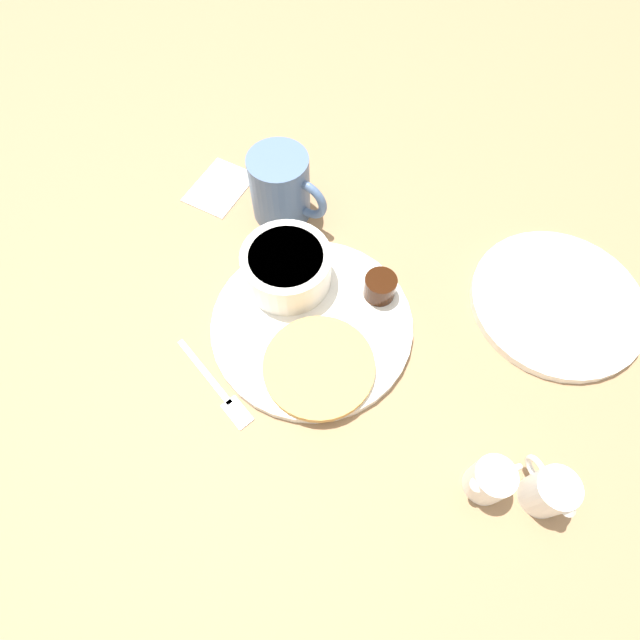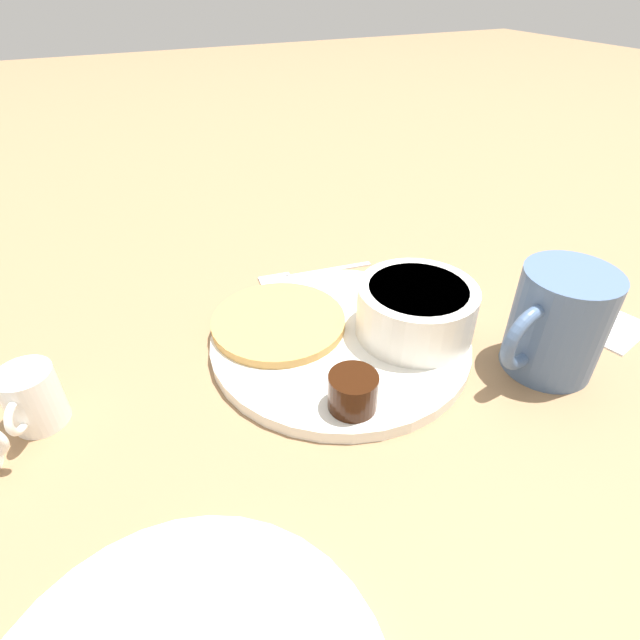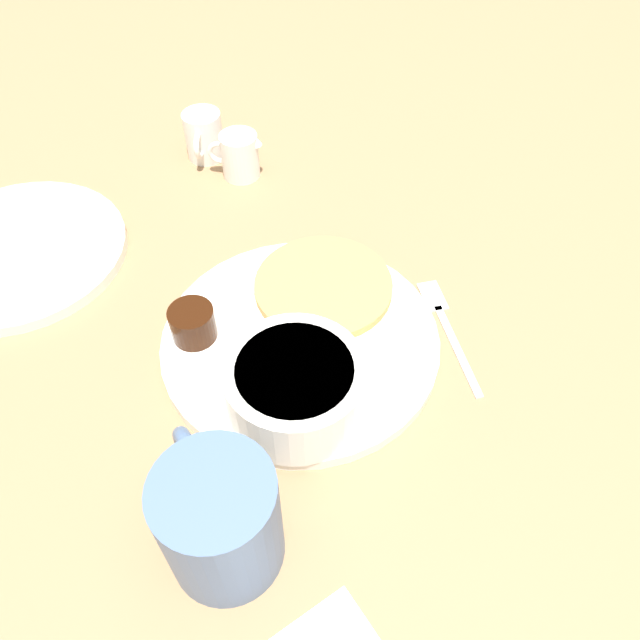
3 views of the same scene
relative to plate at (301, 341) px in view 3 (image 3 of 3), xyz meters
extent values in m
plane|color=#93704C|center=(0.00, 0.00, -0.01)|extent=(4.00, 4.00, 0.00)
cylinder|color=white|center=(0.00, 0.00, 0.00)|extent=(0.25, 0.25, 0.01)
cylinder|color=tan|center=(-0.04, -0.05, 0.01)|extent=(0.13, 0.13, 0.01)
cylinder|color=white|center=(0.03, 0.07, 0.03)|extent=(0.11, 0.11, 0.05)
cylinder|color=white|center=(0.03, 0.07, 0.05)|extent=(0.09, 0.09, 0.01)
cylinder|color=black|center=(0.09, -0.03, 0.02)|extent=(0.04, 0.04, 0.03)
cylinder|color=white|center=(0.05, 0.08, 0.02)|extent=(0.04, 0.04, 0.02)
sphere|color=white|center=(0.05, 0.08, 0.03)|extent=(0.02, 0.02, 0.02)
cylinder|color=slate|center=(0.11, 0.16, 0.04)|extent=(0.08, 0.08, 0.10)
torus|color=slate|center=(0.11, 0.12, 0.04)|extent=(0.02, 0.06, 0.06)
cylinder|color=white|center=(-0.02, -0.26, 0.02)|extent=(0.04, 0.04, 0.05)
torus|color=white|center=(0.01, -0.27, 0.02)|extent=(0.03, 0.02, 0.03)
cone|color=white|center=(-0.03, -0.26, 0.04)|extent=(0.01, 0.01, 0.01)
cylinder|color=white|center=(0.01, -0.31, 0.02)|extent=(0.04, 0.04, 0.06)
torus|color=white|center=(0.02, -0.29, 0.03)|extent=(0.02, 0.03, 0.03)
cone|color=white|center=(0.01, -0.33, 0.05)|extent=(0.02, 0.02, 0.01)
cube|color=silver|center=(-0.13, 0.05, 0.00)|extent=(0.02, 0.11, 0.00)
cube|color=silver|center=(-0.14, -0.01, 0.00)|extent=(0.02, 0.04, 0.00)
cylinder|color=white|center=(0.23, -0.21, 0.00)|extent=(0.22, 0.22, 0.01)
camera|label=1|loc=(-0.20, -0.20, 0.55)|focal=28.00mm
camera|label=2|loc=(0.33, -0.18, 0.30)|focal=28.00mm
camera|label=3|loc=(0.10, 0.33, 0.44)|focal=35.00mm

